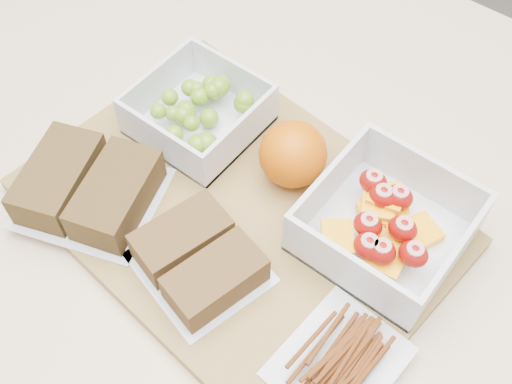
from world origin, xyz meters
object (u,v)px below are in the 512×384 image
at_px(cutting_board, 239,213).
at_px(orange, 293,154).
at_px(sandwich_bag_center, 199,259).
at_px(pretzel_bag, 340,357).
at_px(fruit_container, 385,226).
at_px(sandwich_bag_left, 88,187).
at_px(grape_container, 201,112).

height_order(cutting_board, orange, orange).
relative_size(sandwich_bag_center, pretzel_bag, 1.18).
bearing_deg(cutting_board, sandwich_bag_center, -74.50).
xyz_separation_m(fruit_container, sandwich_bag_left, (-0.26, -0.15, -0.00)).
bearing_deg(orange, cutting_board, -103.75).
bearing_deg(cutting_board, fruit_container, 29.79).
bearing_deg(grape_container, cutting_board, -30.99).
xyz_separation_m(fruit_container, orange, (-0.12, 0.01, 0.01)).
xyz_separation_m(orange, pretzel_bag, (0.16, -0.14, -0.02)).
distance_m(orange, sandwich_bag_center, 0.15).
bearing_deg(sandwich_bag_left, fruit_container, 28.91).
xyz_separation_m(sandwich_bag_left, pretzel_bag, (0.30, 0.01, -0.01)).
relative_size(grape_container, orange, 1.77).
bearing_deg(sandwich_bag_left, sandwich_bag_center, 3.26).
xyz_separation_m(grape_container, pretzel_bag, (0.28, -0.13, -0.01)).
bearing_deg(pretzel_bag, sandwich_bag_center, -178.23).
xyz_separation_m(orange, sandwich_bag_center, (-0.00, -0.15, -0.02)).
xyz_separation_m(grape_container, sandwich_bag_center, (0.12, -0.14, -0.00)).
bearing_deg(fruit_container, pretzel_bag, -74.16).
bearing_deg(fruit_container, sandwich_bag_center, -131.45).
xyz_separation_m(sandwich_bag_left, sandwich_bag_center, (0.14, 0.01, -0.00)).
xyz_separation_m(fruit_container, sandwich_bag_center, (-0.12, -0.14, -0.01)).
relative_size(cutting_board, sandwich_bag_center, 2.97).
bearing_deg(fruit_container, orange, 176.04).
height_order(fruit_container, sandwich_bag_left, fruit_container).
distance_m(orange, pretzel_bag, 0.21).
height_order(cutting_board, grape_container, grape_container).
relative_size(fruit_container, orange, 2.03).
bearing_deg(sandwich_bag_center, orange, 88.66).
bearing_deg(grape_container, sandwich_bag_left, -99.53).
distance_m(sandwich_bag_left, sandwich_bag_center, 0.14).
xyz_separation_m(cutting_board, pretzel_bag, (0.17, -0.07, 0.02)).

